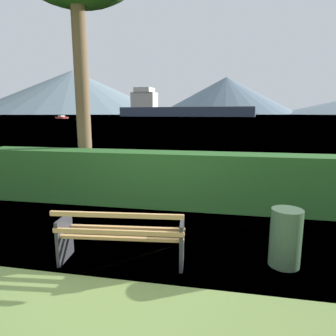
% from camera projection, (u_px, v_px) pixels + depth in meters
% --- Properties ---
extents(ground_plane, '(1400.00, 1400.00, 0.00)m').
position_uv_depth(ground_plane, '(123.00, 261.00, 4.45)').
color(ground_plane, olive).
extents(water_surface, '(620.00, 620.00, 0.00)m').
position_uv_depth(water_surface, '(225.00, 115.00, 303.20)').
color(water_surface, '#7A99A8').
rests_on(water_surface, ground_plane).
extents(park_bench, '(1.89, 0.76, 0.87)m').
position_uv_depth(park_bench, '(121.00, 236.00, 4.31)').
color(park_bench, tan).
rests_on(park_bench, ground_plane).
extents(hedge_row, '(9.08, 0.78, 1.29)m').
position_uv_depth(hedge_row, '(162.00, 179.00, 7.04)').
color(hedge_row, '#285B23').
rests_on(hedge_row, ground_plane).
extents(trash_bin, '(0.44, 0.44, 0.85)m').
position_uv_depth(trash_bin, '(286.00, 238.00, 4.26)').
color(trash_bin, '#385138').
rests_on(trash_bin, ground_plane).
extents(cargo_ship_large, '(85.62, 21.62, 18.27)m').
position_uv_depth(cargo_ship_large, '(175.00, 108.00, 186.51)').
color(cargo_ship_large, '#2D384C').
rests_on(cargo_ship_large, water_surface).
extents(sailboat_mid, '(6.96, 5.77, 1.31)m').
position_uv_depth(sailboat_mid, '(62.00, 117.00, 119.90)').
color(sailboat_mid, '#B2332D').
rests_on(sailboat_mid, water_surface).
extents(distant_hills, '(972.08, 414.12, 84.24)m').
position_uv_depth(distant_hills, '(192.00, 96.00, 557.01)').
color(distant_hills, slate).
rests_on(distant_hills, ground_plane).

